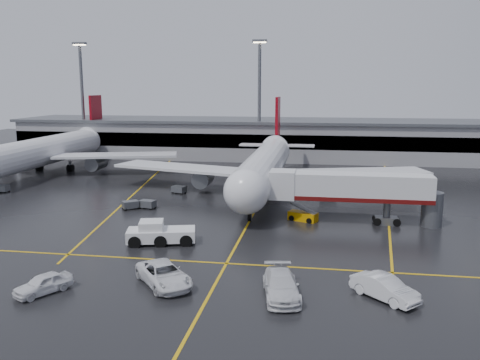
# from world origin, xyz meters

# --- Properties ---
(ground) EXTENTS (220.00, 220.00, 0.00)m
(ground) POSITION_xyz_m (0.00, 0.00, 0.00)
(ground) COLOR black
(ground) RESTS_ON ground
(apron_line_centre) EXTENTS (0.25, 90.00, 0.02)m
(apron_line_centre) POSITION_xyz_m (0.00, 0.00, 0.01)
(apron_line_centre) COLOR gold
(apron_line_centre) RESTS_ON ground
(apron_line_stop) EXTENTS (60.00, 0.25, 0.02)m
(apron_line_stop) POSITION_xyz_m (0.00, -22.00, 0.01)
(apron_line_stop) COLOR gold
(apron_line_stop) RESTS_ON ground
(apron_line_left) EXTENTS (9.99, 69.35, 0.02)m
(apron_line_left) POSITION_xyz_m (-20.00, 10.00, 0.01)
(apron_line_left) COLOR gold
(apron_line_left) RESTS_ON ground
(apron_line_right) EXTENTS (7.57, 69.64, 0.02)m
(apron_line_right) POSITION_xyz_m (18.00, 10.00, 0.01)
(apron_line_right) COLOR gold
(apron_line_right) RESTS_ON ground
(terminal) EXTENTS (122.00, 19.00, 8.60)m
(terminal) POSITION_xyz_m (0.00, 47.93, 4.32)
(terminal) COLOR gray
(terminal) RESTS_ON ground
(light_mast_left) EXTENTS (3.00, 1.20, 25.45)m
(light_mast_left) POSITION_xyz_m (-45.00, 42.00, 14.47)
(light_mast_left) COLOR #595B60
(light_mast_left) RESTS_ON ground
(light_mast_mid) EXTENTS (3.00, 1.20, 25.45)m
(light_mast_mid) POSITION_xyz_m (-5.00, 42.00, 14.47)
(light_mast_mid) COLOR #595B60
(light_mast_mid) RESTS_ON ground
(main_airliner) EXTENTS (48.80, 45.60, 14.10)m
(main_airliner) POSITION_xyz_m (0.00, 9.70, 4.21)
(main_airliner) COLOR silver
(main_airliner) RESTS_ON ground
(second_airliner) EXTENTS (48.80, 45.60, 14.10)m
(second_airliner) POSITION_xyz_m (-42.00, 21.70, 4.21)
(second_airliner) COLOR silver
(second_airliner) RESTS_ON ground
(jet_bridge) EXTENTS (19.90, 3.40, 6.05)m
(jet_bridge) POSITION_xyz_m (11.87, -6.00, 3.93)
(jet_bridge) COLOR silver
(jet_bridge) RESTS_ON ground
(pushback_tractor) EXTENTS (7.36, 4.40, 2.46)m
(pushback_tractor) POSITION_xyz_m (-7.94, -17.16, 0.98)
(pushback_tractor) COLOR silver
(pushback_tractor) RESTS_ON ground
(belt_loader) EXTENTS (3.75, 2.69, 2.19)m
(belt_loader) POSITION_xyz_m (6.30, -5.91, 0.54)
(belt_loader) COLOR #C68503
(belt_loader) RESTS_ON ground
(service_van_a) EXTENTS (6.35, 6.82, 1.78)m
(service_van_a) POSITION_xyz_m (-4.06, -27.77, 0.89)
(service_van_a) COLOR white
(service_van_a) RESTS_ON ground
(service_van_b) EXTENTS (3.67, 6.68, 1.83)m
(service_van_b) POSITION_xyz_m (5.51, -28.53, 0.92)
(service_van_b) COLOR silver
(service_van_b) RESTS_ON ground
(service_van_c) EXTENTS (5.20, 5.16, 1.79)m
(service_van_c) POSITION_xyz_m (13.27, -27.69, 0.90)
(service_van_c) COLOR silver
(service_van_c) RESTS_ON ground
(service_van_d) EXTENTS (3.92, 4.81, 1.54)m
(service_van_d) POSITION_xyz_m (-12.85, -30.83, 0.77)
(service_van_d) COLOR white
(service_van_d) RESTS_ON ground
(baggage_cart_a) EXTENTS (2.22, 1.68, 1.12)m
(baggage_cart_a) POSITION_xyz_m (-14.21, -3.09, 0.63)
(baggage_cart_a) COLOR #595B60
(baggage_cart_a) RESTS_ON ground
(baggage_cart_b) EXTENTS (2.37, 2.26, 1.12)m
(baggage_cart_b) POSITION_xyz_m (-16.31, -3.80, 0.63)
(baggage_cart_b) COLOR #595B60
(baggage_cart_b) RESTS_ON ground
(baggage_cart_c) EXTENTS (2.31, 1.87, 1.12)m
(baggage_cart_c) POSITION_xyz_m (-12.80, 6.87, 0.63)
(baggage_cart_c) COLOR #595B60
(baggage_cart_c) RESTS_ON ground
(baggage_cart_e) EXTENTS (2.06, 1.40, 1.12)m
(baggage_cart_e) POSITION_xyz_m (-39.68, 3.31, 0.63)
(baggage_cart_e) COLOR #595B60
(baggage_cart_e) RESTS_ON ground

